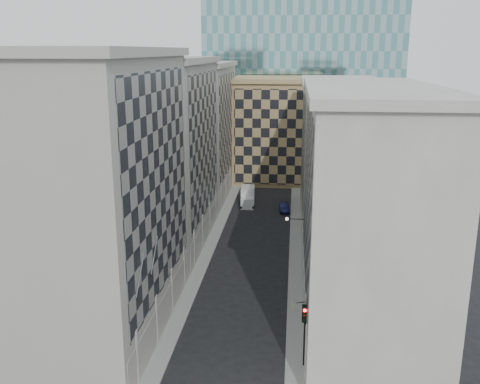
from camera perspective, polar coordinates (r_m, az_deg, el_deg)
The scene contains 15 objects.
sidewalk_west at distance 65.29m, azimuth -3.37°, elevation -6.14°, with size 1.50×100.00×0.15m, color gray.
sidewalk_east at distance 64.52m, azimuth 5.94°, elevation -6.46°, with size 1.50×100.00×0.15m, color gray.
bldg_left_a at distance 45.51m, azimuth -14.44°, elevation -0.42°, with size 10.80×22.80×23.70m.
bldg_left_b at distance 66.16m, azimuth -7.93°, elevation 4.16°, with size 10.80×22.80×22.70m.
bldg_left_c at distance 87.47m, azimuth -4.53°, elevation 6.52°, with size 10.80×22.80×21.70m.
bldg_right_a at distance 47.41m, azimuth 13.06°, elevation -1.61°, with size 10.80×26.80×20.70m.
bldg_right_b at distance 73.67m, azimuth 10.56°, elevation 3.97°, with size 10.80×28.80×19.70m.
tan_block at distance 99.07m, azimuth 4.23°, elevation 6.69°, with size 16.80×14.80×18.80m.
church_tower at distance 112.29m, azimuth 3.57°, elevation 16.62°, with size 7.20×7.20×51.50m.
flagpoles_left at distance 40.71m, azimuth -9.85°, elevation -7.67°, with size 0.10×6.33×2.33m.
bracket_lamp at distance 56.82m, azimuth 5.21°, elevation -2.87°, with size 1.98×0.36×0.36m.
traffic_light at distance 41.45m, azimuth 6.94°, elevation -13.70°, with size 0.61×0.60×4.97m.
box_truck at distance 83.44m, azimuth 0.82°, elevation -0.59°, with size 2.39×5.24×2.81m.
dark_car at distance 80.54m, azimuth 4.73°, elevation -1.64°, with size 1.35×3.89×1.28m, color #10143C.
shop_sign at distance 43.52m, azimuth 5.65°, elevation -12.00°, with size 1.19×0.63×0.73m.
Camera 1 is at (4.74, -30.14, 23.45)m, focal length 40.00 mm.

